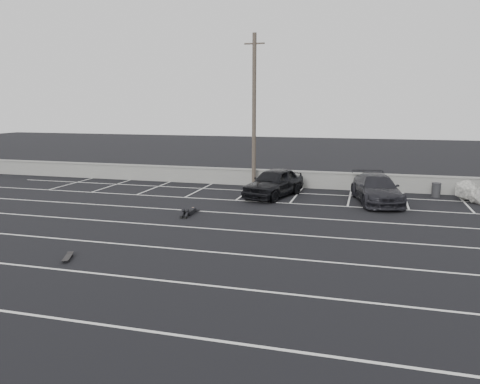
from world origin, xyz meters
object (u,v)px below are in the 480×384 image
(car_right, at_px, (377,189))
(utility_pole, at_px, (254,111))
(trash_bin, at_px, (436,190))
(skateboard, at_px, (68,257))
(car_left, at_px, (274,183))
(person, at_px, (190,209))

(car_right, bearing_deg, utility_pole, 147.13)
(utility_pole, height_order, trash_bin, utility_pole)
(skateboard, bearing_deg, car_left, 46.65)
(trash_bin, bearing_deg, skateboard, -131.81)
(car_left, bearing_deg, utility_pole, 142.02)
(car_left, height_order, utility_pole, utility_pole)
(car_right, xyz_separation_m, person, (-8.66, -5.00, -0.53))
(trash_bin, height_order, skateboard, trash_bin)
(utility_pole, xyz_separation_m, skateboard, (-2.74, -15.27, -4.68))
(car_right, height_order, utility_pole, utility_pole)
(car_left, xyz_separation_m, car_right, (5.61, -0.23, -0.06))
(trash_bin, height_order, person, trash_bin)
(trash_bin, relative_size, skateboard, 0.98)
(car_left, bearing_deg, trash_bin, 31.33)
(car_left, bearing_deg, person, -103.53)
(car_right, height_order, trash_bin, car_right)
(trash_bin, distance_m, person, 14.14)
(car_left, relative_size, person, 2.18)
(car_right, bearing_deg, skateboard, -141.45)
(car_right, relative_size, skateboard, 6.21)
(car_left, xyz_separation_m, skateboard, (-4.55, -12.72, -0.73))
(car_right, bearing_deg, person, -162.34)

